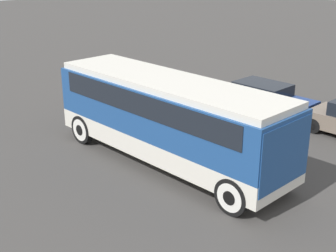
{
  "coord_description": "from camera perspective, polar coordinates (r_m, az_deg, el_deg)",
  "views": [
    {
      "loc": [
        10.97,
        -10.6,
        7.08
      ],
      "look_at": [
        0.0,
        0.0,
        1.38
      ],
      "focal_mm": 50.0,
      "sensor_mm": 36.0,
      "label": 1
    }
  ],
  "objects": [
    {
      "name": "tour_bus",
      "position": [
        16.06,
        0.24,
        1.5
      ],
      "size": [
        9.44,
        2.6,
        3.07
      ],
      "color": "silver",
      "rests_on": "ground_plane"
    },
    {
      "name": "ground_plane",
      "position": [
        16.82,
        0.0,
        -4.41
      ],
      "size": [
        120.0,
        120.0,
        0.0
      ],
      "primitive_type": "plane",
      "color": "#423F3D"
    },
    {
      "name": "parked_car_near",
      "position": [
        22.03,
        11.66,
        3.27
      ],
      "size": [
        4.57,
        1.92,
        1.44
      ],
      "color": "navy",
      "rests_on": "ground_plane"
    }
  ]
}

